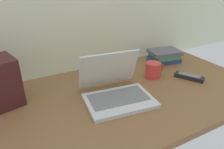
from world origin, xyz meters
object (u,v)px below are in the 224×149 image
Objects in this scene: book_stack at (164,56)px; laptop at (116,89)px; coffee_mug at (153,70)px; remote_control_near at (189,77)px.

laptop is at bearing -154.67° from book_stack.
coffee_mug is 0.21m from remote_control_near.
book_stack is (0.21, 0.15, -0.00)m from coffee_mug.
coffee_mug is at bearing 145.30° from remote_control_near.
book_stack is (0.05, 0.27, 0.03)m from remote_control_near.
coffee_mug is 0.54× the size of book_stack.
coffee_mug reaches higher than book_stack.
remote_control_near is at bearing -3.35° from laptop.
book_stack is (0.51, 0.24, -0.00)m from laptop.
laptop is 2.80× the size of coffee_mug.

